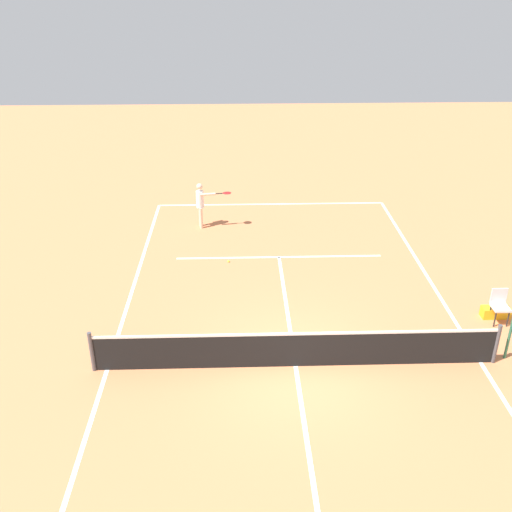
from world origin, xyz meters
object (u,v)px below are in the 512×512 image
(tennis_ball, at_px, (229,261))
(courtside_chair_mid, at_px, (500,304))
(player_serving, at_px, (202,201))
(equipment_bag, at_px, (495,312))

(tennis_ball, distance_m, courtside_chair_mid, 8.26)
(player_serving, height_order, tennis_ball, player_serving)
(tennis_ball, relative_size, equipment_bag, 0.09)
(tennis_ball, height_order, equipment_bag, equipment_bag)
(player_serving, bearing_deg, courtside_chair_mid, 42.09)
(tennis_ball, relative_size, courtside_chair_mid, 0.07)
(player_serving, bearing_deg, tennis_ball, 9.65)
(tennis_ball, bearing_deg, courtside_chair_mid, 152.78)
(tennis_ball, xyz_separation_m, equipment_bag, (-7.38, 3.55, 0.12))
(courtside_chair_mid, bearing_deg, tennis_ball, -27.22)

